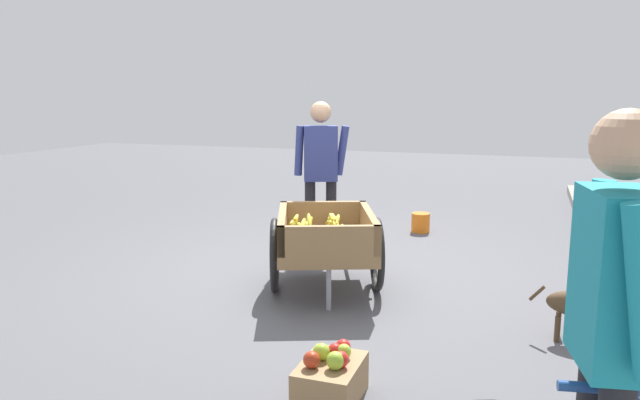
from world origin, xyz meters
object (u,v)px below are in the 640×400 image
fire_hydrant (622,269)px  fruit_cart (326,241)px  apple_crate (331,378)px  vendor_person (321,165)px  plastic_bucket (421,223)px  dog (587,305)px  cyclist_person (612,315)px

fire_hydrant → fruit_cart: bearing=-82.3°
fruit_cart → apple_crate: 1.91m
vendor_person → apple_crate: (2.84, 1.06, -0.83)m
vendor_person → plastic_bucket: vendor_person is taller
dog → plastic_bucket: bearing=-150.9°
cyclist_person → apple_crate: cyclist_person is taller
vendor_person → fire_hydrant: (0.75, 2.76, -0.63)m
cyclist_person → dog: 2.33m
cyclist_person → apple_crate: bearing=-125.8°
vendor_person → fire_hydrant: bearing=74.7°
plastic_bucket → cyclist_person: bearing=16.3°
apple_crate → vendor_person: bearing=-159.5°
apple_crate → dog: bearing=133.3°
cyclist_person → plastic_bucket: cyclist_person is taller
cyclist_person → vendor_person: bearing=-148.3°
fruit_cart → apple_crate: size_ratio=4.12×
vendor_person → cyclist_person: bearing=31.7°
cyclist_person → fire_hydrant: bearing=171.6°
fire_hydrant → plastic_bucket: fire_hydrant is taller
dog → plastic_bucket: 3.39m
plastic_bucket → apple_crate: bearing=3.5°
fruit_cart → apple_crate: bearing=19.9°
plastic_bucket → dog: bearing=29.1°
fruit_cart → cyclist_person: 3.32m
fire_hydrant → apple_crate: (2.09, -1.69, -0.20)m
cyclist_person → plastic_bucket: (-5.17, -1.51, -0.87)m
fire_hydrant → apple_crate: size_ratio=1.52×
fruit_cart → plastic_bucket: bearing=171.4°
dog → fire_hydrant: bearing=158.6°
cyclist_person → plastic_bucket: 5.46m
fruit_cart → plastic_bucket: 2.55m
cyclist_person → fire_hydrant: cyclist_person is taller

